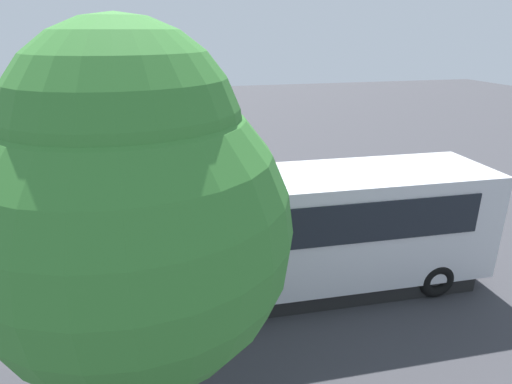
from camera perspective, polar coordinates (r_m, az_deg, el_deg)
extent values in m
plane|color=#38383D|center=(17.29, 4.69, -2.11)|extent=(80.00, 80.00, 0.00)
cube|color=silver|center=(11.24, 4.08, -4.72)|extent=(10.88, 2.87, 2.80)
cube|color=black|center=(10.91, -24.05, -4.16)|extent=(0.13, 2.10, 1.23)
cube|color=black|center=(12.15, 2.51, 0.16)|extent=(9.06, 0.36, 1.01)
cube|color=black|center=(9.91, 6.17, -4.85)|extent=(9.06, 0.36, 1.01)
cube|color=red|center=(12.58, 2.44, -4.63)|extent=(9.49, 0.36, 0.28)
cube|color=black|center=(12.02, 3.88, -11.74)|extent=(10.01, 2.64, 0.45)
torus|color=black|center=(12.52, -14.70, -9.55)|extent=(1.01, 0.35, 1.00)
torus|color=black|center=(10.62, -15.09, -15.58)|extent=(1.01, 0.35, 1.00)
torus|color=black|center=(14.16, 17.60, -6.19)|extent=(1.01, 0.35, 1.00)
torus|color=black|center=(12.51, 22.61, -10.60)|extent=(1.01, 0.35, 1.00)
cylinder|color=#473823|center=(14.25, 3.79, -5.15)|extent=(0.15, 0.15, 0.77)
cube|color=black|center=(14.48, 3.75, -6.58)|extent=(0.16, 0.28, 0.10)
cylinder|color=#473823|center=(14.27, 4.44, -5.14)|extent=(0.15, 0.15, 0.77)
cube|color=black|center=(14.49, 4.38, -6.57)|extent=(0.16, 0.28, 0.10)
cube|color=black|center=(13.97, 4.19, -2.54)|extent=(0.44, 0.36, 0.64)
cylinder|color=black|center=(13.95, 3.21, -2.48)|extent=(0.11, 0.11, 0.61)
sphere|color=tan|center=(14.07, 3.18, -3.62)|extent=(0.11, 0.11, 0.09)
cylinder|color=black|center=(13.98, 5.17, -2.48)|extent=(0.11, 0.11, 0.61)
sphere|color=tan|center=(14.10, 5.13, -3.62)|extent=(0.11, 0.11, 0.09)
sphere|color=tan|center=(13.80, 4.24, -0.80)|extent=(0.28, 0.28, 0.23)
cylinder|color=#473823|center=(13.94, 0.03, -5.76)|extent=(0.13, 0.13, 0.75)
cube|color=black|center=(14.16, -0.03, -7.18)|extent=(0.13, 0.27, 0.10)
cylinder|color=#473823|center=(13.99, 0.64, -5.66)|extent=(0.13, 0.13, 0.75)
cube|color=black|center=(14.21, 0.57, -7.07)|extent=(0.13, 0.27, 0.10)
cube|color=#D8F233|center=(13.68, 0.34, -3.12)|extent=(0.41, 0.33, 0.63)
cube|color=silver|center=(13.68, 0.34, -3.12)|extent=(0.42, 0.34, 0.06)
cylinder|color=#D8F233|center=(13.59, -0.60, -3.21)|extent=(0.10, 0.10, 0.59)
sphere|color=tan|center=(13.71, -0.60, -4.35)|extent=(0.10, 0.10, 0.09)
cylinder|color=#D8F233|center=(13.75, 1.27, -2.92)|extent=(0.10, 0.10, 0.59)
sphere|color=tan|center=(13.88, 1.26, -4.04)|extent=(0.10, 0.10, 0.09)
sphere|color=tan|center=(13.50, 0.34, -1.39)|extent=(0.25, 0.25, 0.23)
cylinder|color=black|center=(13.94, -3.24, -5.83)|extent=(0.14, 0.14, 0.74)
cube|color=black|center=(14.16, -3.26, -7.22)|extent=(0.14, 0.27, 0.10)
cylinder|color=black|center=(13.99, -2.62, -5.73)|extent=(0.14, 0.14, 0.74)
cube|color=black|center=(14.20, -2.65, -7.11)|extent=(0.14, 0.27, 0.10)
cube|color=black|center=(13.68, -2.98, -3.24)|extent=(0.42, 0.33, 0.62)
cylinder|color=black|center=(13.60, -3.94, -3.33)|extent=(0.10, 0.10, 0.59)
sphere|color=tan|center=(13.72, -3.91, -4.44)|extent=(0.10, 0.10, 0.09)
cylinder|color=black|center=(13.75, -2.03, -3.03)|extent=(0.10, 0.10, 0.59)
sphere|color=tan|center=(13.86, -2.02, -4.14)|extent=(0.10, 0.10, 0.09)
sphere|color=tan|center=(13.51, -3.01, -1.53)|extent=(0.25, 0.25, 0.22)
torus|color=black|center=(13.36, -9.69, -8.10)|extent=(0.61, 0.18, 0.60)
cylinder|color=silver|center=(13.36, -9.69, -8.10)|extent=(0.13, 0.11, 0.12)
torus|color=black|center=(13.41, -3.43, -7.71)|extent=(0.61, 0.18, 0.60)
cylinder|color=silver|center=(13.41, -3.43, -7.71)|extent=(0.13, 0.13, 0.12)
cylinder|color=silver|center=(13.20, -9.56, -6.75)|extent=(0.32, 0.08, 0.67)
cube|color=orange|center=(13.21, -6.93, -6.67)|extent=(0.86, 0.35, 0.36)
cube|color=black|center=(13.21, -4.85, -6.35)|extent=(0.54, 0.26, 0.20)
cylinder|color=silver|center=(13.20, -5.27, -7.66)|extent=(0.45, 0.12, 0.08)
cylinder|color=black|center=(13.06, -9.42, -5.57)|extent=(0.08, 0.58, 0.04)
torus|color=black|center=(18.76, 0.19, 0.80)|extent=(0.61, 0.23, 0.60)
cylinder|color=silver|center=(18.76, 0.19, 0.80)|extent=(0.14, 0.12, 0.12)
torus|color=black|center=(18.36, -2.33, 4.28)|extent=(0.84, 0.28, 0.83)
cylinder|color=silver|center=(18.36, -2.33, 4.28)|extent=(0.14, 0.14, 0.12)
cylinder|color=silver|center=(18.70, 0.99, 1.50)|extent=(0.70, 0.18, 0.20)
cube|color=black|center=(18.52, -0.09, 2.90)|extent=(0.81, 0.41, 0.90)
cube|color=black|center=(18.39, -0.79, 4.15)|extent=(0.49, 0.30, 0.54)
cylinder|color=silver|center=(18.58, -1.28, 3.55)|extent=(0.33, 0.14, 0.42)
cylinder|color=black|center=(18.66, 1.67, 2.12)|extent=(0.14, 0.58, 0.04)
cube|color=black|center=(18.47, 0.53, 3.57)|extent=(0.48, 0.41, 0.49)
sphere|color=white|center=(18.57, 1.69, 2.90)|extent=(0.30, 0.30, 0.26)
cylinder|color=black|center=(18.39, 1.08, 2.70)|extent=(0.46, 0.17, 0.25)
cylinder|color=black|center=(18.29, -0.56, 3.28)|extent=(0.40, 0.17, 0.31)
cylinder|color=black|center=(18.73, 0.98, 3.04)|extent=(0.46, 0.17, 0.25)
cylinder|color=black|center=(18.63, -0.62, 3.61)|extent=(0.40, 0.17, 0.31)
sphere|color=#377E32|center=(5.93, -15.46, -4.97)|extent=(4.13, 4.13, 4.13)
sphere|color=#377E32|center=(5.53, -16.67, 6.69)|extent=(2.89, 2.89, 2.89)
cube|color=white|center=(18.64, 10.06, -0.64)|extent=(0.28, 4.71, 0.01)
cube|color=white|center=(17.81, 2.65, -1.36)|extent=(0.23, 3.54, 0.01)
cube|color=white|center=(17.30, -5.35, -2.10)|extent=(0.25, 3.88, 0.01)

